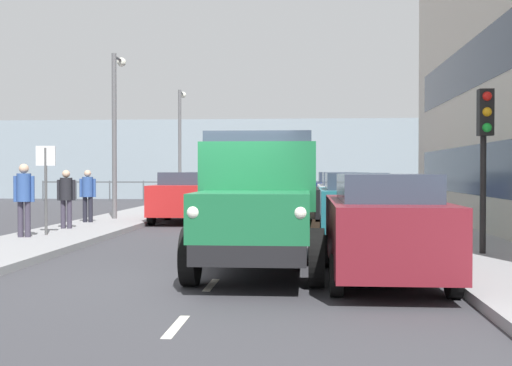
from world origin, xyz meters
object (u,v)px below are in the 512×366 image
(car_silver_kerbside_2, at_px, (344,197))
(traffic_light_near, at_px, (485,135))
(car_maroon_kerbside_near, at_px, (383,225))
(car_teal_kerbside_1, at_px, (355,205))
(car_navy_kerbside_3, at_px, (336,192))
(street_sign, at_px, (46,174))
(lamp_post_promenade, at_px, (116,119))
(lamp_post_far, at_px, (180,135))
(car_red_oppositeside_0, at_px, (185,196))
(pedestrian_in_dark_coat, at_px, (88,192))
(pedestrian_by_lamp, at_px, (24,194))
(car_grey_oppositeside_1, at_px, (207,192))
(pedestrian_near_railing, at_px, (66,194))
(truck_vintage_green, at_px, (259,205))

(car_silver_kerbside_2, relative_size, traffic_light_near, 1.30)
(car_maroon_kerbside_near, relative_size, car_teal_kerbside_1, 1.11)
(car_navy_kerbside_3, height_order, traffic_light_near, traffic_light_near)
(car_teal_kerbside_1, height_order, street_sign, street_sign)
(traffic_light_near, distance_m, lamp_post_promenade, 13.44)
(car_teal_kerbside_1, height_order, lamp_post_far, lamp_post_far)
(car_red_oppositeside_0, xyz_separation_m, pedestrian_in_dark_coat, (2.73, 2.03, 0.22))
(car_teal_kerbside_1, xyz_separation_m, car_navy_kerbside_3, (-0.00, -10.66, -0.00))
(traffic_light_near, relative_size, lamp_post_far, 0.56)
(car_navy_kerbside_3, height_order, pedestrian_by_lamp, pedestrian_by_lamp)
(car_navy_kerbside_3, distance_m, car_grey_oppositeside_1, 5.41)
(car_red_oppositeside_0, relative_size, lamp_post_far, 0.70)
(traffic_light_near, bearing_deg, car_maroon_kerbside_near, 47.88)
(car_red_oppositeside_0, bearing_deg, pedestrian_near_railing, 58.98)
(car_silver_kerbside_2, relative_size, car_red_oppositeside_0, 1.04)
(truck_vintage_green, xyz_separation_m, traffic_light_near, (-4.26, -1.80, 1.29))
(pedestrian_near_railing, bearing_deg, pedestrian_by_lamp, 86.59)
(car_silver_kerbside_2, height_order, street_sign, street_sign)
(pedestrian_by_lamp, height_order, lamp_post_promenade, lamp_post_promenade)
(lamp_post_far, bearing_deg, car_red_oppositeside_0, 101.84)
(car_maroon_kerbside_near, height_order, traffic_light_near, traffic_light_near)
(car_silver_kerbside_2, distance_m, street_sign, 9.80)
(pedestrian_near_railing, distance_m, lamp_post_far, 15.20)
(pedestrian_near_railing, bearing_deg, car_maroon_kerbside_near, 137.29)
(pedestrian_near_railing, bearing_deg, car_red_oppositeside_0, -121.02)
(car_maroon_kerbside_near, bearing_deg, car_teal_kerbside_1, -90.00)
(truck_vintage_green, relative_size, lamp_post_promenade, 1.01)
(car_navy_kerbside_3, xyz_separation_m, car_grey_oppositeside_1, (5.39, 0.48, 0.00))
(street_sign, bearing_deg, pedestrian_by_lamp, 59.78)
(car_teal_kerbside_1, height_order, car_grey_oppositeside_1, same)
(car_navy_kerbside_3, bearing_deg, street_sign, 56.23)
(car_silver_kerbside_2, relative_size, pedestrian_by_lamp, 2.32)
(truck_vintage_green, height_order, car_navy_kerbside_3, truck_vintage_green)
(truck_vintage_green, relative_size, car_silver_kerbside_2, 1.36)
(car_navy_kerbside_3, relative_size, street_sign, 1.79)
(pedestrian_near_railing, bearing_deg, car_teal_kerbside_1, 173.61)
(pedestrian_by_lamp, bearing_deg, car_grey_oppositeside_1, -103.07)
(car_maroon_kerbside_near, relative_size, car_red_oppositeside_0, 1.14)
(pedestrian_in_dark_coat, xyz_separation_m, street_sign, (-0.33, 4.14, 0.57))
(truck_vintage_green, distance_m, car_grey_oppositeside_1, 16.34)
(car_teal_kerbside_1, bearing_deg, car_maroon_kerbside_near, 90.00)
(car_maroon_kerbside_near, bearing_deg, truck_vintage_green, -17.91)
(car_navy_kerbside_3, relative_size, car_red_oppositeside_0, 1.01)
(truck_vintage_green, bearing_deg, lamp_post_promenade, -62.07)
(car_silver_kerbside_2, distance_m, pedestrian_in_dark_coat, 8.31)
(car_grey_oppositeside_1, xyz_separation_m, traffic_light_near, (-7.61, 14.20, 1.58))
(pedestrian_in_dark_coat, bearing_deg, car_maroon_kerbside_near, 130.19)
(truck_vintage_green, height_order, pedestrian_near_railing, truck_vintage_green)
(car_navy_kerbside_3, relative_size, pedestrian_by_lamp, 2.25)
(car_navy_kerbside_3, xyz_separation_m, pedestrian_in_dark_coat, (8.12, 7.51, 0.22))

